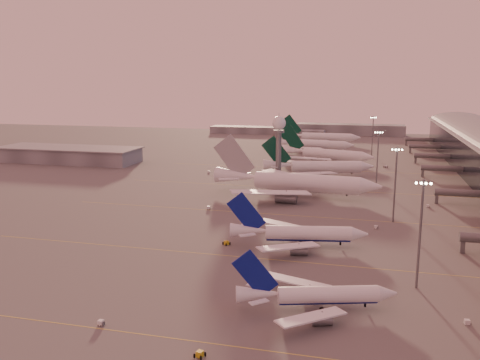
# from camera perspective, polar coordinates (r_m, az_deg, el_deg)

# --- Properties ---
(ground) EXTENTS (700.00, 700.00, 0.00)m
(ground) POSITION_cam_1_polar(r_m,az_deg,el_deg) (131.42, -7.26, -9.45)
(ground) COLOR #4E4B4B
(ground) RESTS_ON ground
(taxiway_markings) EXTENTS (180.00, 185.25, 0.02)m
(taxiway_markings) POSITION_cam_1_polar(r_m,az_deg,el_deg) (176.99, 8.65, -4.05)
(taxiway_markings) COLOR gold
(taxiway_markings) RESTS_ON ground
(hangar) EXTENTS (82.00, 27.00, 8.50)m
(hangar) POSITION_cam_1_polar(r_m,az_deg,el_deg) (306.44, -18.67, 2.74)
(hangar) COLOR slate
(hangar) RESTS_ON ground
(radar_tower) EXTENTS (6.40, 6.40, 31.10)m
(radar_tower) POSITION_cam_1_polar(r_m,az_deg,el_deg) (239.03, 4.38, 5.10)
(radar_tower) COLOR slate
(radar_tower) RESTS_ON ground
(mast_a) EXTENTS (3.60, 0.56, 25.00)m
(mast_a) POSITION_cam_1_polar(r_m,az_deg,el_deg) (119.22, 19.59, -5.24)
(mast_a) COLOR slate
(mast_a) RESTS_ON ground
(mast_b) EXTENTS (3.60, 0.56, 25.00)m
(mast_b) POSITION_cam_1_polar(r_m,az_deg,el_deg) (172.43, 17.04, -0.14)
(mast_b) COLOR slate
(mast_b) RESTS_ON ground
(mast_c) EXTENTS (3.60, 0.56, 25.00)m
(mast_c) POSITION_cam_1_polar(r_m,az_deg,el_deg) (226.49, 15.19, 2.57)
(mast_c) COLOR slate
(mast_c) RESTS_ON ground
(mast_d) EXTENTS (3.60, 0.56, 25.00)m
(mast_d) POSITION_cam_1_polar(r_m,az_deg,el_deg) (315.80, 14.66, 4.93)
(mast_d) COLOR slate
(mast_d) RESTS_ON ground
(distant_horizon) EXTENTS (165.00, 37.50, 9.00)m
(distant_horizon) POSITION_cam_1_polar(r_m,az_deg,el_deg) (443.43, 8.69, 5.58)
(distant_horizon) COLOR slate
(distant_horizon) RESTS_ON ground
(narrowbody_near) EXTENTS (32.85, 25.82, 13.20)m
(narrowbody_near) POSITION_cam_1_polar(r_m,az_deg,el_deg) (106.83, 8.60, -12.94)
(narrowbody_near) COLOR white
(narrowbody_near) RESTS_ON ground
(narrowbody_mid) EXTENTS (39.25, 31.04, 15.46)m
(narrowbody_mid) POSITION_cam_1_polar(r_m,az_deg,el_deg) (144.38, 6.57, -6.21)
(narrowbody_mid) COLOR white
(narrowbody_mid) RESTS_ON ground
(widebody_white) EXTENTS (69.04, 55.16, 24.27)m
(widebody_white) POSITION_cam_1_polar(r_m,az_deg,el_deg) (205.71, 6.28, -0.65)
(widebody_white) COLOR white
(widebody_white) RESTS_ON ground
(greentail_a) EXTENTS (53.78, 42.94, 19.86)m
(greentail_a) POSITION_cam_1_polar(r_m,az_deg,el_deg) (249.98, 8.83, 1.23)
(greentail_a) COLOR white
(greentail_a) RESTS_ON ground
(greentail_b) EXTENTS (54.73, 43.55, 20.47)m
(greentail_b) POSITION_cam_1_polar(r_m,az_deg,el_deg) (291.88, 9.66, 2.64)
(greentail_b) COLOR white
(greentail_b) RESTS_ON ground
(greentail_c) EXTENTS (52.34, 42.22, 19.00)m
(greentail_c) POSITION_cam_1_polar(r_m,az_deg,el_deg) (338.57, 8.39, 3.80)
(greentail_c) COLOR white
(greentail_c) RESTS_ON ground
(greentail_d) EXTENTS (58.37, 47.17, 21.21)m
(greentail_d) POSITION_cam_1_polar(r_m,az_deg,el_deg) (378.42, 9.08, 4.60)
(greentail_d) COLOR white
(greentail_d) RESTS_ON ground
(gsv_truck_a) EXTENTS (5.35, 2.19, 2.13)m
(gsv_truck_a) POSITION_cam_1_polar(r_m,az_deg,el_deg) (103.65, -15.17, -14.97)
(gsv_truck_a) COLOR silver
(gsv_truck_a) RESTS_ON ground
(gsv_tug_near) EXTENTS (3.10, 4.08, 1.03)m
(gsv_tug_near) POSITION_cam_1_polar(r_m,az_deg,el_deg) (90.91, -4.54, -18.94)
(gsv_tug_near) COLOR gold
(gsv_tug_near) RESTS_ON ground
(gsv_catering_a) EXTENTS (4.93, 2.77, 3.83)m
(gsv_catering_a) POSITION_cam_1_polar(r_m,az_deg,el_deg) (109.42, 24.31, -13.68)
(gsv_catering_a) COLOR silver
(gsv_catering_a) RESTS_ON ground
(gsv_tug_mid) EXTENTS (4.44, 4.08, 1.09)m
(gsv_tug_mid) POSITION_cam_1_polar(r_m,az_deg,el_deg) (145.28, -1.53, -7.10)
(gsv_tug_mid) COLOR gold
(gsv_tug_mid) RESTS_ON ground
(gsv_truck_b) EXTENTS (5.70, 3.29, 2.17)m
(gsv_truck_b) POSITION_cam_1_polar(r_m,az_deg,el_deg) (165.80, 15.16, -4.97)
(gsv_truck_b) COLOR silver
(gsv_truck_b) RESTS_ON ground
(gsv_truck_c) EXTENTS (6.44, 4.33, 2.45)m
(gsv_truck_c) POSITION_cam_1_polar(r_m,az_deg,el_deg) (184.32, -3.41, -2.93)
(gsv_truck_c) COLOR silver
(gsv_truck_c) RESTS_ON ground
(gsv_catering_b) EXTENTS (4.78, 2.57, 3.77)m
(gsv_catering_b) POSITION_cam_1_polar(r_m,az_deg,el_deg) (199.23, 20.42, -2.37)
(gsv_catering_b) COLOR silver
(gsv_catering_b) RESTS_ON ground
(gsv_tug_far) EXTENTS (4.40, 4.59, 1.14)m
(gsv_tug_far) POSITION_cam_1_polar(r_m,az_deg,el_deg) (218.71, 3.72, -0.86)
(gsv_tug_far) COLOR silver
(gsv_tug_far) RESTS_ON ground
(gsv_truck_d) EXTENTS (2.92, 5.52, 2.12)m
(gsv_truck_d) POSITION_cam_1_polar(r_m,az_deg,el_deg) (256.80, -3.51, 1.05)
(gsv_truck_d) COLOR silver
(gsv_truck_d) RESTS_ON ground
(gsv_tug_hangar) EXTENTS (4.25, 3.78, 1.04)m
(gsv_tug_hangar) POSITION_cam_1_polar(r_m,az_deg,el_deg) (282.68, 16.03, 1.46)
(gsv_tug_hangar) COLOR silver
(gsv_tug_hangar) RESTS_ON ground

